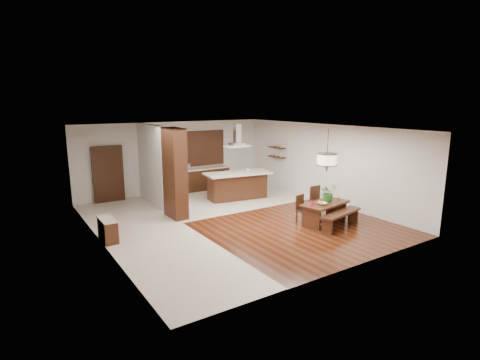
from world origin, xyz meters
TOP-DOWN VIEW (x-y plane):
  - room_shell at (0.00, 0.00)m, footprint 9.00×9.04m
  - tile_hallway at (-2.75, 0.00)m, footprint 2.50×9.00m
  - tile_kitchen at (1.25, 2.50)m, footprint 5.50×4.00m
  - soffit_band at (0.00, 0.00)m, footprint 8.00×9.00m
  - partition_pier at (-1.40, 1.20)m, footprint 0.45×1.00m
  - partition_stub at (-1.40, 3.30)m, footprint 0.18×2.40m
  - hallway_console at (-3.81, 0.20)m, footprint 0.37×0.88m
  - hallway_doorway at (-2.70, 4.40)m, footprint 1.10×0.20m
  - rear_counter at (1.00, 4.20)m, footprint 2.60×0.62m
  - kitchen_window at (1.00, 4.46)m, footprint 2.60×0.08m
  - shelf_lower at (3.87, 2.60)m, footprint 0.26×0.90m
  - shelf_upper at (3.87, 2.60)m, footprint 0.26×0.90m
  - dining_table at (2.16, -1.91)m, footprint 1.71×1.06m
  - dining_bench at (2.27, -2.47)m, footprint 1.76×0.74m
  - dining_chair_left at (1.69, -1.50)m, footprint 0.44×0.44m
  - dining_chair_right at (2.47, -1.36)m, footprint 0.46×0.46m
  - pendant_lantern at (2.16, -1.91)m, footprint 0.64×0.64m
  - foliage_plant at (2.37, -1.82)m, footprint 0.56×0.51m
  - fruit_bowl at (1.92, -2.02)m, footprint 0.29×0.29m
  - napkin_cone at (1.58, -1.94)m, footprint 0.18×0.18m
  - gold_ornament at (2.74, -1.92)m, footprint 0.08×0.08m
  - kitchen_island at (1.55, 2.11)m, footprint 2.65×1.45m
  - range_hood at (1.55, 2.11)m, footprint 0.90×0.55m
  - island_cup at (1.99, 2.03)m, footprint 0.17×0.17m
  - microwave at (0.24, 4.18)m, footprint 0.52×0.36m

SIDE VIEW (x-z plane):
  - tile_hallway at x=-2.75m, z-range 0.00..0.01m
  - tile_kitchen at x=1.25m, z-range 0.00..0.01m
  - dining_bench at x=2.27m, z-range 0.00..0.48m
  - hallway_console at x=-3.81m, z-range 0.00..0.63m
  - dining_chair_left at x=1.69m, z-range 0.00..0.86m
  - rear_counter at x=1.00m, z-range 0.00..0.95m
  - dining_table at x=2.16m, z-range 0.16..0.82m
  - dining_chair_right at x=2.47m, z-range 0.00..1.01m
  - kitchen_island at x=1.55m, z-range 0.01..1.05m
  - fruit_bowl at x=1.92m, z-range 0.66..0.73m
  - gold_ornament at x=2.74m, z-range 0.66..0.76m
  - napkin_cone at x=1.58m, z-range 0.66..0.89m
  - foliage_plant at x=2.37m, z-range 0.66..1.22m
  - hallway_doorway at x=-2.70m, z-range 0.00..2.10m
  - microwave at x=0.24m, z-range 0.95..1.23m
  - island_cup at x=1.99m, z-range 1.04..1.14m
  - shelf_lower at x=3.87m, z-range 1.38..1.42m
  - partition_pier at x=-1.40m, z-range 0.00..2.90m
  - partition_stub at x=-1.40m, z-range 0.00..2.90m
  - kitchen_window at x=1.00m, z-range 1.00..2.50m
  - shelf_upper at x=3.87m, z-range 1.78..1.82m
  - room_shell at x=0.00m, z-range 0.60..3.52m
  - pendant_lantern at x=2.16m, z-range 1.59..2.90m
  - range_hood at x=1.55m, z-range 2.03..2.90m
  - soffit_band at x=0.00m, z-range 2.88..2.89m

